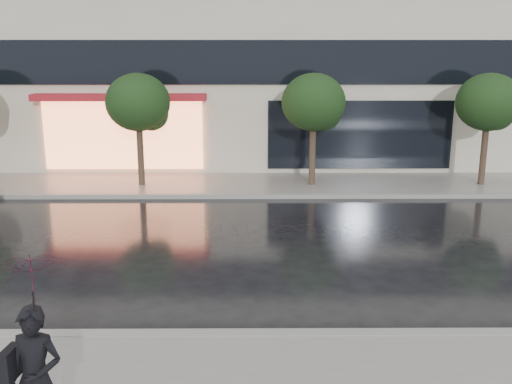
{
  "coord_description": "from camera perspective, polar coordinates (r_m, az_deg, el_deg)",
  "views": [
    {
      "loc": [
        0.91,
        -9.62,
        4.64
      ],
      "look_at": [
        0.99,
        3.62,
        1.4
      ],
      "focal_mm": 40.0,
      "sensor_mm": 36.0,
      "label": 1
    }
  ],
  "objects": [
    {
      "name": "ground",
      "position": [
        10.72,
        -5.31,
        -11.96
      ],
      "size": [
        120.0,
        120.0,
        0.0
      ],
      "primitive_type": "plane",
      "color": "black",
      "rests_on": "ground"
    },
    {
      "name": "sidewalk_far",
      "position": [
        20.41,
        -2.9,
        0.77
      ],
      "size": [
        60.0,
        3.5,
        0.12
      ],
      "primitive_type": "cube",
      "color": "slate",
      "rests_on": "ground"
    },
    {
      "name": "curb_near",
      "position": [
        9.8,
        -5.82,
        -14.13
      ],
      "size": [
        60.0,
        0.25,
        0.14
      ],
      "primitive_type": "cube",
      "color": "gray",
      "rests_on": "ground"
    },
    {
      "name": "curb_far",
      "position": [
        18.71,
        -3.13,
        -0.41
      ],
      "size": [
        60.0,
        0.25,
        0.14
      ],
      "primitive_type": "cube",
      "color": "gray",
      "rests_on": "ground"
    },
    {
      "name": "tree_mid_west",
      "position": [
        20.1,
        -11.52,
        8.57
      ],
      "size": [
        2.2,
        2.2,
        3.99
      ],
      "color": "#33261C",
      "rests_on": "ground"
    },
    {
      "name": "tree_mid_east",
      "position": [
        19.84,
        5.94,
        8.71
      ],
      "size": [
        2.2,
        2.2,
        3.99
      ],
      "color": "#33261C",
      "rests_on": "ground"
    },
    {
      "name": "tree_far_east",
      "position": [
        21.34,
        22.34,
        8.12
      ],
      "size": [
        2.2,
        2.2,
        3.99
      ],
      "color": "#33261C",
      "rests_on": "ground"
    },
    {
      "name": "pedestrian_with_umbrella",
      "position": [
        7.05,
        -21.33,
        -12.8
      ],
      "size": [
        0.96,
        0.97,
        2.37
      ],
      "rotation": [
        0.0,
        0.0,
        -0.12
      ],
      "color": "black",
      "rests_on": "sidewalk_near"
    }
  ]
}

